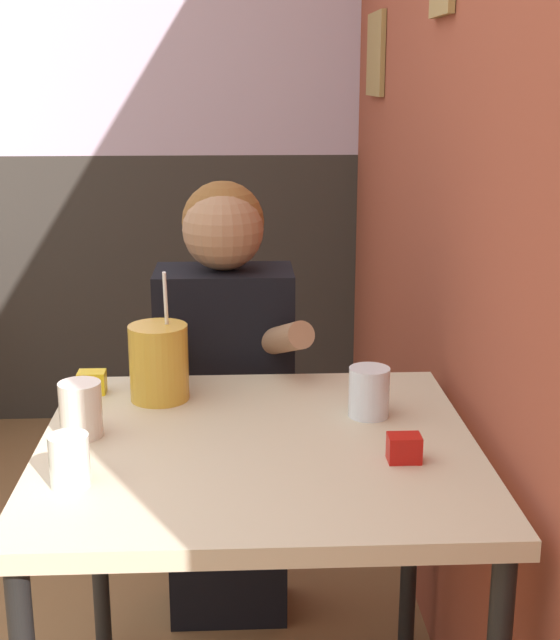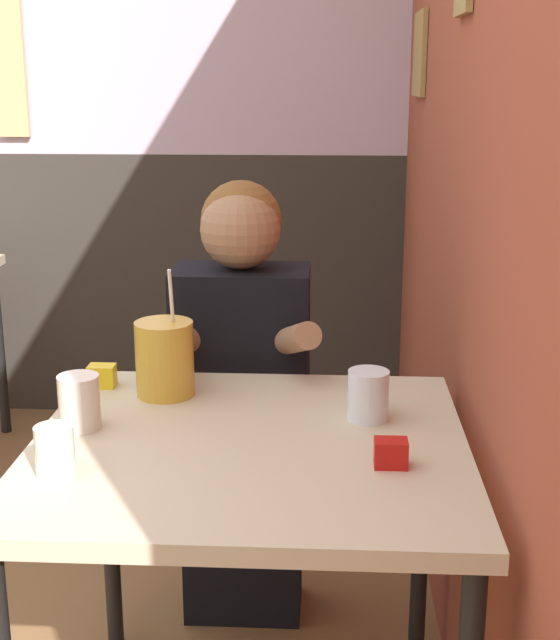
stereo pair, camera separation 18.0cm
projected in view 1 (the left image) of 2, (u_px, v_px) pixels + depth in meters
brick_wall_right at (433, 97)px, 2.32m from camera, size 0.08×4.42×2.70m
main_table at (258, 478)px, 1.72m from camera, size 0.84×0.79×0.73m
person_seated at (226, 400)px, 2.27m from camera, size 0.42×0.40×1.16m
cocktail_pitcher at (159, 362)px, 1.91m from camera, size 0.13×0.13×0.28m
glass_near_pitcher at (369, 392)px, 1.82m from camera, size 0.08×0.08×0.10m
glass_center at (69, 461)px, 1.51m from camera, size 0.07×0.07×0.09m
glass_far_side at (81, 409)px, 1.72m from camera, size 0.08×0.08×0.11m
condiment_ketchup at (404, 448)px, 1.61m from camera, size 0.06×0.04×0.05m
condiment_mustard at (92, 382)px, 1.96m from camera, size 0.06×0.04×0.05m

